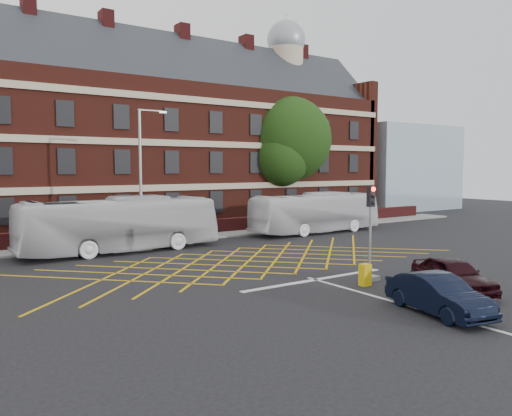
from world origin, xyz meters
TOP-DOWN VIEW (x-y plane):
  - ground at (0.00, 0.00)m, footprint 120.00×120.00m
  - victorian_building at (0.25, 22.00)m, footprint 51.00×12.17m
  - boundary_wall at (0.00, 13.00)m, footprint 56.00×0.50m
  - far_pavement at (0.00, 12.00)m, footprint 60.00×3.00m
  - glass_block at (34.00, 21.00)m, footprint 14.00×10.00m
  - box_junction_hatching at (0.00, 2.00)m, footprint 8.22×8.22m
  - stop_line at (0.00, -3.50)m, footprint 8.00×0.30m
  - centre_line at (0.00, -10.00)m, footprint 0.15×14.00m
  - bus_left at (-4.70, 8.83)m, footprint 12.02×3.01m
  - bus_right at (10.83, 8.87)m, footprint 11.25×2.67m
  - car_navy at (0.04, -9.87)m, footprint 2.30×4.36m
  - car_maroon at (3.19, -8.32)m, footprint 3.04×4.52m
  - deciduous_tree at (14.34, 16.84)m, footprint 8.09×7.99m
  - traffic_light_near at (2.00, -4.89)m, footprint 0.70×0.70m
  - street_lamp at (-3.28, 8.93)m, footprint 2.25×1.00m
  - utility_cabinet at (1.05, -5.52)m, footprint 0.46×0.36m

SIDE VIEW (x-z plane):
  - ground at x=0.00m, z-range 0.00..0.00m
  - box_junction_hatching at x=0.00m, z-range 0.00..0.02m
  - stop_line at x=0.00m, z-range 0.00..0.02m
  - centre_line at x=0.00m, z-range 0.00..0.02m
  - far_pavement at x=0.00m, z-range 0.00..0.12m
  - utility_cabinet at x=1.05m, z-range 0.00..0.94m
  - boundary_wall at x=0.00m, z-range 0.00..1.10m
  - car_navy at x=0.04m, z-range 0.00..1.37m
  - car_maroon at x=3.19m, z-range 0.00..1.43m
  - bus_right at x=10.83m, z-range 0.00..3.13m
  - bus_left at x=-4.70m, z-range 0.00..3.34m
  - traffic_light_near at x=2.00m, z-range -0.37..3.90m
  - street_lamp at x=-3.28m, z-range -1.37..7.26m
  - glass_block at x=34.00m, z-range 0.00..10.00m
  - deciduous_tree at x=14.34m, z-range 1.30..13.02m
  - victorian_building at x=0.25m, z-range -2.36..18.04m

